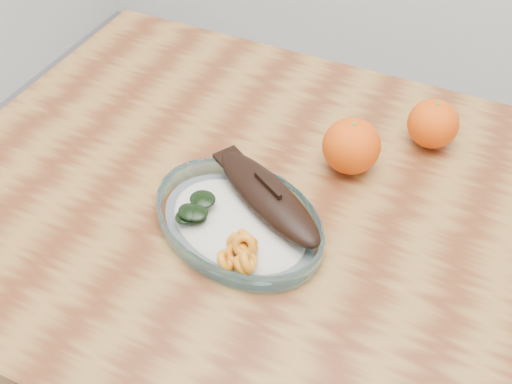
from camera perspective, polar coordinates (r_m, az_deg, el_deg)
dining_table at (r=1.02m, az=5.17°, el=-6.04°), size 1.20×0.80×0.75m
plated_meal at (r=0.91m, az=-1.47°, el=-2.38°), size 0.62×0.62×0.08m
orange_left at (r=1.00m, az=8.47°, el=4.06°), size 0.09×0.09×0.09m
orange_right at (r=1.08m, az=15.46°, el=5.87°), size 0.08×0.08×0.08m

